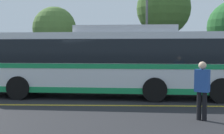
# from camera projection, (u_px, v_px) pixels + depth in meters

# --- Properties ---
(ground_plane) EXTENTS (220.00, 220.00, 0.00)m
(ground_plane) POSITION_uv_depth(u_px,v_px,m) (95.00, 97.00, 14.07)
(ground_plane) COLOR #262628
(lane_strip_0) EXTENTS (32.46, 0.20, 0.01)m
(lane_strip_0) POSITION_uv_depth(u_px,v_px,m) (110.00, 105.00, 11.84)
(lane_strip_0) COLOR gold
(lane_strip_0) RESTS_ON ground_plane
(curb_strip) EXTENTS (40.46, 0.36, 0.15)m
(curb_strip) POSITION_uv_depth(u_px,v_px,m) (115.00, 83.00, 19.19)
(curb_strip) COLOR #99999E
(curb_strip) RESTS_ON ground_plane
(transit_bus) EXTENTS (12.90, 3.37, 3.14)m
(transit_bus) POSITION_uv_depth(u_px,v_px,m) (112.00, 61.00, 13.94)
(transit_bus) COLOR silver
(transit_bus) RESTS_ON ground_plane
(parked_car_2) EXTENTS (4.93, 2.30, 1.55)m
(parked_car_2) POSITION_uv_depth(u_px,v_px,m) (94.00, 73.00, 17.67)
(parked_car_2) COLOR silver
(parked_car_2) RESTS_ON ground_plane
(pedestrian_0) EXTENTS (0.47, 0.41, 1.77)m
(pedestrian_0) POSITION_uv_depth(u_px,v_px,m) (202.00, 87.00, 9.34)
(pedestrian_0) COLOR black
(pedestrian_0) RESTS_ON ground_plane
(street_lamp) EXTENTS (0.52, 0.52, 6.93)m
(street_lamp) POSITION_uv_depth(u_px,v_px,m) (147.00, 3.00, 19.41)
(street_lamp) COLOR #59595E
(street_lamp) RESTS_ON ground_plane
(tree_2) EXTENTS (3.20, 3.20, 5.26)m
(tree_2) POSITION_uv_depth(u_px,v_px,m) (54.00, 29.00, 23.02)
(tree_2) COLOR #513823
(tree_2) RESTS_ON ground_plane
(tree_3) EXTENTS (3.97, 3.97, 7.10)m
(tree_3) POSITION_uv_depth(u_px,v_px,m) (164.00, 9.00, 22.92)
(tree_3) COLOR #513823
(tree_3) RESTS_ON ground_plane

